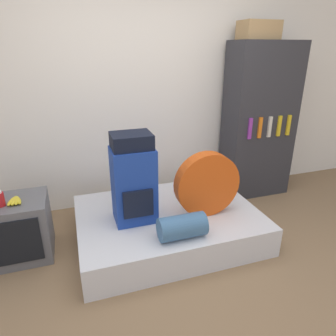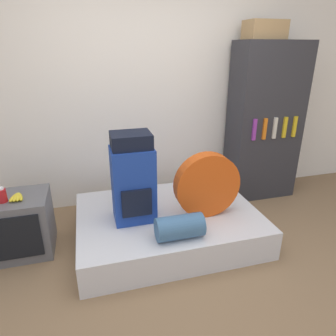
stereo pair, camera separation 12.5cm
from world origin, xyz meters
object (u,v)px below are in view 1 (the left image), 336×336
object	(u,v)px
sleeping_roll	(182,227)
cardboard_box	(259,30)
tent_bag	(207,184)
television	(14,230)
bookshelf	(259,122)
backpack	(134,180)

from	to	relation	value
sleeping_roll	cardboard_box	world-z (taller)	cardboard_box
sleeping_roll	tent_bag	bearing A→B (deg)	39.88
television	bookshelf	distance (m)	2.86
sleeping_roll	television	bearing A→B (deg)	156.84
sleeping_roll	backpack	bearing A→B (deg)	126.55
television	backpack	bearing A→B (deg)	-9.07
backpack	television	xyz separation A→B (m)	(-1.04, 0.17, -0.40)
sleeping_roll	television	size ratio (longest dim) A/B	0.66
tent_bag	cardboard_box	distance (m)	1.82
television	bookshelf	bearing A→B (deg)	10.32
tent_bag	sleeping_roll	size ratio (longest dim) A/B	1.55
tent_bag	television	bearing A→B (deg)	170.61
sleeping_roll	bookshelf	distance (m)	1.84
sleeping_roll	television	xyz separation A→B (m)	(-1.35, 0.58, -0.11)
backpack	sleeping_roll	size ratio (longest dim) A/B	2.05
bookshelf	tent_bag	bearing A→B (deg)	-143.13
bookshelf	cardboard_box	distance (m)	1.02
sleeping_roll	bookshelf	size ratio (longest dim) A/B	0.21
tent_bag	cardboard_box	bearing A→B (deg)	41.26
tent_bag	television	size ratio (longest dim) A/B	1.02
backpack	bookshelf	distance (m)	1.84
backpack	television	bearing A→B (deg)	170.93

